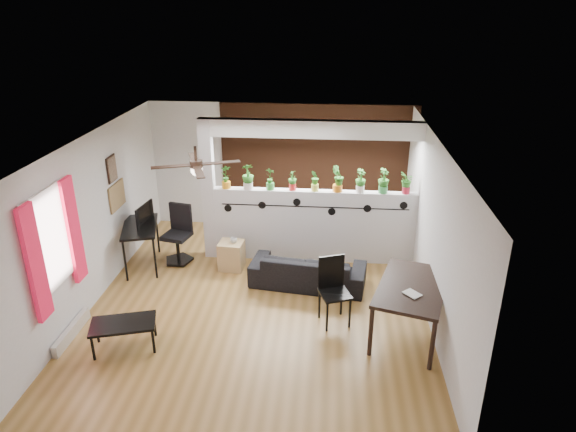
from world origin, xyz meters
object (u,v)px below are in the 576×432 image
Objects in this scene: potted_plant_6 at (361,180)px; potted_plant_4 at (315,180)px; ceiling_fan at (196,166)px; sofa at (308,270)px; potted_plant_5 at (338,178)px; coffee_table at (123,325)px; folding_chair at (333,284)px; potted_plant_2 at (270,178)px; cube_shelf at (232,255)px; potted_plant_8 at (407,182)px; potted_plant_7 at (384,180)px; cup at (234,240)px; potted_plant_0 at (226,176)px; office_chair at (179,237)px; dining_table at (412,291)px; potted_plant_1 at (248,176)px; potted_plant_3 at (293,180)px; computer_desk at (140,230)px.

potted_plant_4 is at bearing -180.00° from potted_plant_6.
ceiling_fan is 2.71m from sofa.
coffee_table is (-2.88, -2.86, -1.23)m from potted_plant_5.
ceiling_fan is 1.16× the size of folding_chair.
ceiling_fan is 2.95× the size of potted_plant_2.
folding_chair is (1.95, -0.13, -1.71)m from ceiling_fan.
cube_shelf is 0.53× the size of coffee_table.
coffee_table is (-1.69, -2.86, -1.21)m from potted_plant_2.
potted_plant_8 reaches higher than folding_chair.
potted_plant_7 is 3.80× the size of cup.
cup is at bearing -69.01° from potted_plant_0.
potted_plant_6 is at bearing 41.18° from coffee_table.
potted_plant_2 is 0.42× the size of coffee_table.
potted_plant_2 is 2.01m from office_chair.
sofa is at bearing -51.99° from potted_plant_2.
potted_plant_4 reaches higher than dining_table.
potted_plant_2 is at bearing 180.00° from potted_plant_7.
potted_plant_2 is at bearing 41.74° from cube_shelf.
cube_shelf is 0.50× the size of folding_chair.
potted_plant_2 is 0.79m from potted_plant_4.
potted_plant_7 is at bearing 0.00° from potted_plant_6.
potted_plant_1 is 1.06× the size of potted_plant_7.
cup is at bearing -160.64° from potted_plant_4.
ceiling_fan is 2.30m from potted_plant_3.
potted_plant_4 is (1.60, 1.80, -0.76)m from ceiling_fan.
coffee_table is at bearing -114.40° from potted_plant_1.
potted_plant_6 is at bearing 17.23° from cube_shelf.
ceiling_fan reaches higher than potted_plant_4.
potted_plant_6 is 0.25× the size of dining_table.
potted_plant_6 reaches higher than potted_plant_8.
potted_plant_7 is 2.04m from sofa.
cup is at bearing 81.00° from ceiling_fan.
cup is (-1.00, -0.49, -0.98)m from potted_plant_3.
potted_plant_1 is 0.38× the size of computer_desk.
ceiling_fan is 2.20m from cup.
cup is (-1.33, 0.45, 0.29)m from sofa.
potted_plant_3 reaches higher than office_chair.
potted_plant_0 is 0.42× the size of folding_chair.
dining_table is (2.63, -2.19, -0.89)m from potted_plant_1.
potted_plant_5 is 0.28× the size of dining_table.
potted_plant_6 is at bearing 4.90° from office_chair.
potted_plant_5 is 2.32m from cube_shelf.
dining_table is 1.60× the size of folding_chair.
potted_plant_2 is at bearing -44.27° from sofa.
potted_plant_3 is 0.79m from potted_plant_5.
potted_plant_2 is 0.25× the size of dining_table.
potted_plant_0 is 0.36× the size of computer_desk.
ceiling_fan is 2.53m from potted_plant_4.
potted_plant_4 reaches higher than cube_shelf.
ceiling_fan is 2.88× the size of potted_plant_6.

